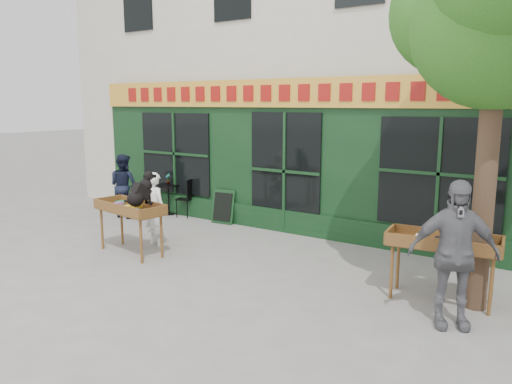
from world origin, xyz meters
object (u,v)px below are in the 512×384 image
(book_cart_center, at_px, (130,211))
(man_left, at_px, (124,186))
(book_cart_right, at_px, (443,246))
(bistro_table, at_px, (168,193))
(man_right, at_px, (453,254))
(dog, at_px, (140,188))
(woman, at_px, (155,209))

(book_cart_center, height_order, man_left, man_left)
(book_cart_right, height_order, man_left, man_left)
(bistro_table, bearing_deg, man_left, -130.27)
(man_right, height_order, bistro_table, man_right)
(book_cart_right, bearing_deg, book_cart_center, -177.38)
(bistro_table, xyz_separation_m, man_left, (-0.70, -0.83, 0.24))
(book_cart_center, height_order, bistro_table, book_cart_center)
(dog, relative_size, woman, 0.41)
(dog, height_order, man_right, man_right)
(woman, relative_size, bistro_table, 1.93)
(book_cart_center, bearing_deg, dog, 0.29)
(book_cart_center, xyz_separation_m, book_cart_right, (5.42, 0.90, 0.00))
(dog, distance_m, book_cart_right, 5.17)
(woman, distance_m, man_right, 5.74)
(man_left, bearing_deg, book_cart_right, 169.22)
(dog, height_order, bistro_table, dog)
(bistro_table, bearing_deg, dog, -53.65)
(man_right, relative_size, man_left, 1.21)
(book_cart_center, distance_m, dog, 0.59)
(dog, bearing_deg, woman, 124.98)
(book_cart_right, bearing_deg, dog, -176.19)
(dog, height_order, book_cart_right, dog)
(book_cart_center, distance_m, book_cart_right, 5.49)
(dog, relative_size, man_right, 0.32)
(man_right, distance_m, man_left, 8.40)
(book_cart_right, distance_m, bistro_table, 7.45)
(man_left, bearing_deg, dog, 141.13)
(woman, xyz_separation_m, man_right, (5.72, -0.50, 0.21))
(woman, xyz_separation_m, book_cart_right, (5.42, 0.25, 0.09))
(book_cart_center, bearing_deg, man_left, 149.30)
(bistro_table, distance_m, man_left, 1.11)
(book_cart_right, relative_size, bistro_table, 2.06)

